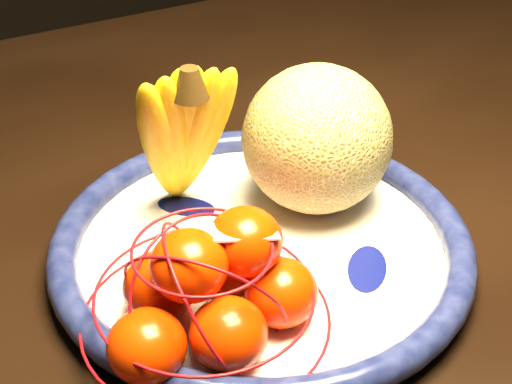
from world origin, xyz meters
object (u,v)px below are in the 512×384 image
cantaloupe (317,139)px  mandarin_bag (211,291)px  fruit_bowl (261,246)px  banana_bunch (181,131)px  dining_table (330,203)px

cantaloupe → mandarin_bag: cantaloupe is taller
fruit_bowl → banana_bunch: bearing=114.0°
cantaloupe → fruit_bowl: bearing=-156.2°
cantaloupe → banana_bunch: 0.13m
dining_table → banana_bunch: 0.29m
banana_bunch → mandarin_bag: 0.17m
cantaloupe → banana_bunch: bearing=158.8°
cantaloupe → dining_table: bearing=46.6°
dining_table → mandarin_bag: (-0.27, -0.21, 0.14)m
fruit_bowl → cantaloupe: size_ratio=2.71×
fruit_bowl → cantaloupe: bearing=23.8°
banana_bunch → cantaloupe: bearing=-13.8°
cantaloupe → mandarin_bag: (-0.17, -0.11, -0.03)m
fruit_bowl → dining_table: bearing=37.7°
dining_table → cantaloupe: (-0.10, -0.10, 0.17)m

